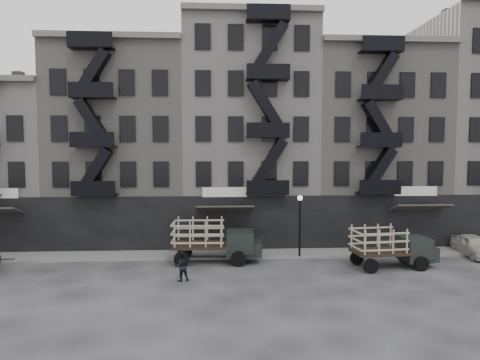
{
  "coord_description": "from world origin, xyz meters",
  "views": [
    {
      "loc": [
        -2.54,
        -25.56,
        7.3
      ],
      "look_at": [
        -0.95,
        4.0,
        5.23
      ],
      "focal_mm": 32.0,
      "sensor_mm": 36.0,
      "label": 1
    }
  ],
  "objects": [
    {
      "name": "ground",
      "position": [
        0.0,
        0.0,
        0.0
      ],
      "size": [
        140.0,
        140.0,
        0.0
      ],
      "primitive_type": "plane",
      "color": "#38383A",
      "rests_on": "ground"
    },
    {
      "name": "sidewalk",
      "position": [
        0.0,
        3.75,
        0.07
      ],
      "size": [
        55.0,
        2.5,
        0.15
      ],
      "primitive_type": "cube",
      "color": "slate",
      "rests_on": "ground"
    },
    {
      "name": "building_west",
      "position": [
        -20.0,
        9.83,
        6.0
      ],
      "size": [
        10.0,
        11.35,
        13.2
      ],
      "color": "#AEA8A0",
      "rests_on": "ground"
    },
    {
      "name": "building_midwest",
      "position": [
        -10.0,
        9.83,
        7.5
      ],
      "size": [
        10.0,
        11.35,
        16.2
      ],
      "color": "gray",
      "rests_on": "ground"
    },
    {
      "name": "building_center",
      "position": [
        -0.0,
        9.82,
        8.5
      ],
      "size": [
        10.0,
        11.35,
        18.2
      ],
      "color": "#AEA8A0",
      "rests_on": "ground"
    },
    {
      "name": "building_mideast",
      "position": [
        10.0,
        9.83,
        7.5
      ],
      "size": [
        10.0,
        11.35,
        16.2
      ],
      "color": "gray",
      "rests_on": "ground"
    },
    {
      "name": "lamp_post",
      "position": [
        3.0,
        2.6,
        2.78
      ],
      "size": [
        0.36,
        0.36,
        4.28
      ],
      "color": "black",
      "rests_on": "ground"
    },
    {
      "name": "stake_truck_west",
      "position": [
        -2.76,
        1.9,
        1.63
      ],
      "size": [
        5.76,
        2.52,
        2.85
      ],
      "rotation": [
        0.0,
        0.0,
        -0.03
      ],
      "color": "black",
      "rests_on": "ground"
    },
    {
      "name": "stake_truck_east",
      "position": [
        8.25,
        0.01,
        1.48
      ],
      "size": [
        5.35,
        2.58,
        2.6
      ],
      "rotation": [
        0.0,
        0.0,
        0.1
      ],
      "color": "black",
      "rests_on": "ground"
    },
    {
      "name": "car_east",
      "position": [
        15.16,
        2.6,
        0.73
      ],
      "size": [
        2.13,
        4.44,
        1.46
      ],
      "primitive_type": "imported",
      "rotation": [
        0.0,
        0.0,
        -0.09
      ],
      "color": "beige",
      "rests_on": "ground"
    },
    {
      "name": "pedestrian_mid",
      "position": [
        -4.55,
        -2.0,
        0.85
      ],
      "size": [
        1.0,
        0.9,
        1.7
      ],
      "primitive_type": "imported",
      "rotation": [
        0.0,
        0.0,
        3.51
      ],
      "color": "black",
      "rests_on": "ground"
    }
  ]
}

